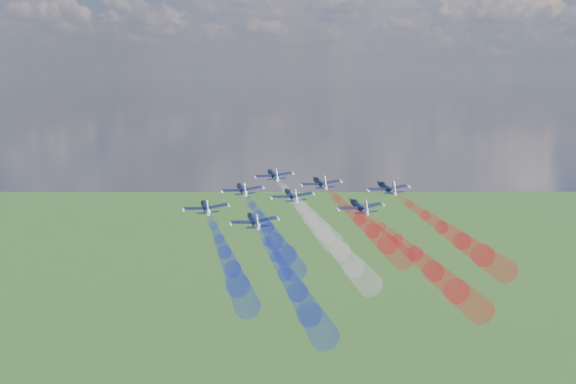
% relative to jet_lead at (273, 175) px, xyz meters
% --- Properties ---
extents(jet_lead, '(15.79, 16.96, 5.43)m').
position_rel_jet_lead_xyz_m(jet_lead, '(0.00, 0.00, 0.00)').
color(jet_lead, black).
extents(trail_lead, '(29.48, 44.98, 9.50)m').
position_rel_jet_lead_xyz_m(trail_lead, '(15.86, -26.04, -3.01)').
color(trail_lead, silver).
extents(jet_inner_left, '(15.79, 16.96, 5.43)m').
position_rel_jet_lead_xyz_m(jet_inner_left, '(-2.57, -15.33, -1.61)').
color(jet_inner_left, black).
extents(trail_inner_left, '(29.48, 44.98, 9.50)m').
position_rel_jet_lead_xyz_m(trail_inner_left, '(13.29, -41.36, -4.62)').
color(trail_inner_left, '#1822CF').
extents(jet_inner_right, '(15.79, 16.96, 5.43)m').
position_rel_jet_lead_xyz_m(jet_inner_right, '(14.31, -5.52, -0.69)').
color(jet_inner_right, black).
extents(trail_inner_right, '(29.48, 44.98, 9.50)m').
position_rel_jet_lead_xyz_m(trail_inner_right, '(30.18, -31.56, -3.69)').
color(trail_inner_right, red).
extents(jet_outer_left, '(15.79, 16.96, 5.43)m').
position_rel_jet_lead_xyz_m(jet_outer_left, '(-5.10, -30.79, -3.47)').
color(jet_outer_left, black).
extents(trail_outer_left, '(29.48, 44.98, 9.50)m').
position_rel_jet_lead_xyz_m(trail_outer_left, '(10.76, -56.83, -6.47)').
color(trail_outer_left, '#1822CF').
extents(jet_center_third, '(15.79, 16.96, 5.43)m').
position_rel_jet_lead_xyz_m(jet_center_third, '(11.24, -19.08, -1.83)').
color(jet_center_third, black).
extents(trail_center_third, '(29.48, 44.98, 9.50)m').
position_rel_jet_lead_xyz_m(trail_center_third, '(27.10, -45.12, -4.84)').
color(trail_center_third, silver).
extents(jet_outer_right, '(15.79, 16.96, 5.43)m').
position_rel_jet_lead_xyz_m(jet_outer_right, '(31.67, -9.39, -0.51)').
color(jet_outer_right, black).
extents(trail_outer_right, '(29.48, 44.98, 9.50)m').
position_rel_jet_lead_xyz_m(trail_outer_right, '(47.54, -35.43, -3.51)').
color(trail_outer_right, red).
extents(jet_rear_left, '(15.79, 16.96, 5.43)m').
position_rel_jet_lead_xyz_m(jet_rear_left, '(8.86, -37.14, -4.45)').
color(jet_rear_left, black).
extents(trail_rear_left, '(29.48, 44.98, 9.50)m').
position_rel_jet_lead_xyz_m(trail_rear_left, '(24.72, -63.18, -7.45)').
color(trail_rear_left, '#1822CF').
extents(jet_rear_right, '(15.79, 16.96, 5.43)m').
position_rel_jet_lead_xyz_m(jet_rear_right, '(28.86, -25.96, -2.22)').
color(jet_rear_right, black).
extents(trail_rear_right, '(29.48, 44.98, 9.50)m').
position_rel_jet_lead_xyz_m(trail_rear_right, '(44.72, -52.00, -5.23)').
color(trail_rear_right, red).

